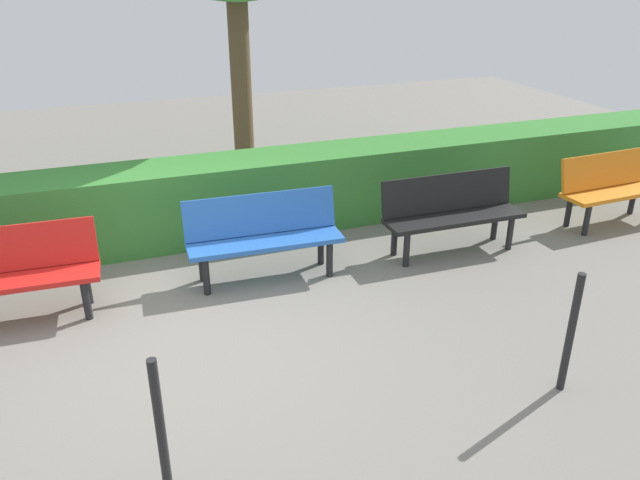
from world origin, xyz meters
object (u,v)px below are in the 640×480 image
(bench_red, at_px, (18,270))
(bench_blue, at_px, (264,233))
(bench_orange, at_px, (610,186))
(bench_black, at_px, (452,210))

(bench_red, bearing_deg, bench_blue, -176.74)
(bench_blue, relative_size, bench_red, 1.13)
(bench_orange, distance_m, bench_black, 2.26)
(bench_blue, height_order, bench_red, same)
(bench_black, bearing_deg, bench_orange, -178.55)
(bench_orange, relative_size, bench_red, 0.98)
(bench_black, relative_size, bench_blue, 1.01)
(bench_orange, distance_m, bench_red, 6.69)
(bench_orange, xyz_separation_m, bench_black, (2.26, 0.03, 0.01))
(bench_black, bearing_deg, bench_blue, -2.23)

